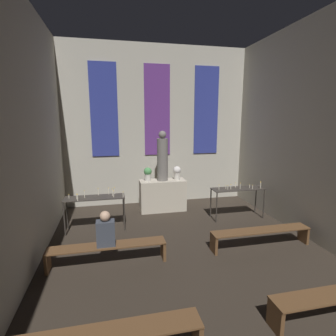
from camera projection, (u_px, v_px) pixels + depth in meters
name	position (u px, v px, depth m)	size (l,w,h in m)	color
wall_back	(157.00, 126.00, 8.89)	(6.41, 0.16, 5.29)	#B2AD9E
altar	(163.00, 195.00, 8.39)	(1.44, 0.60, 0.99)	#BCB29E
statue	(162.00, 158.00, 8.16)	(0.34, 0.34, 1.56)	slate
flower_vase_left	(148.00, 174.00, 8.15)	(0.25, 0.25, 0.43)	beige
flower_vase_right	(177.00, 172.00, 8.35)	(0.25, 0.25, 0.43)	beige
candle_rack_left	(95.00, 201.00, 6.84)	(1.54, 0.50, 1.10)	#332D28
candle_rack_right	(238.00, 192.00, 7.69)	(1.54, 0.50, 1.10)	#332D28
pew_back_left	(108.00, 250.00, 5.26)	(2.34, 0.36, 0.42)	brown
pew_back_right	(261.00, 234.00, 5.98)	(2.34, 0.36, 0.42)	brown
person_seated	(106.00, 230.00, 5.18)	(0.36, 0.24, 0.71)	#383D47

